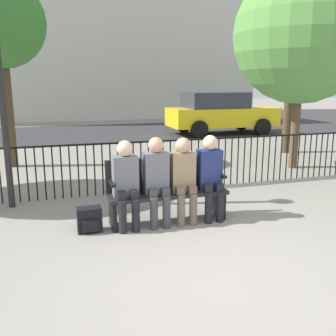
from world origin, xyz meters
name	(u,v)px	position (x,y,z in m)	size (l,w,h in m)	color
ground_plane	(216,279)	(0.00, 0.00, 0.00)	(80.00, 80.00, 0.00)	gray
park_bench	(166,188)	(0.00, 1.78, 0.49)	(1.72, 0.45, 0.92)	black
seated_person_0	(126,180)	(-0.61, 1.65, 0.69)	(0.34, 0.39, 1.22)	black
seated_person_1	(157,177)	(-0.18, 1.65, 0.70)	(0.34, 0.39, 1.25)	#3D3D42
seated_person_2	(183,175)	(0.21, 1.65, 0.69)	(0.34, 0.39, 1.22)	brown
seated_person_3	(210,173)	(0.63, 1.65, 0.70)	(0.34, 0.39, 1.24)	black
backpack	(90,220)	(-1.12, 1.66, 0.17)	(0.33, 0.23, 0.34)	black
fence_railing	(141,162)	(-0.02, 3.31, 0.56)	(9.01, 0.03, 0.95)	black
tree_1	(294,25)	(4.89, 6.03, 3.48)	(2.33, 2.33, 4.67)	#4C3823
tree_3	(302,35)	(3.88, 4.24, 3.01)	(3.04, 3.04, 4.53)	brown
street_surface	(93,133)	(0.00, 12.00, 0.00)	(24.00, 6.00, 0.01)	#333335
parked_car_0	(220,112)	(4.77, 10.29, 0.84)	(4.20, 1.94, 1.62)	yellow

